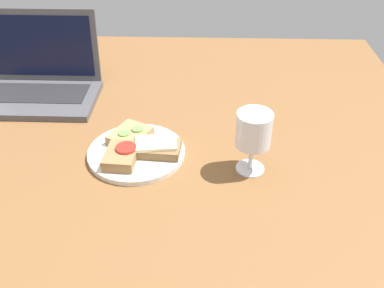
% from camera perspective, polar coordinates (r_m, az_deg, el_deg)
% --- Properties ---
extents(wooden_table, '(1.40, 1.40, 0.03)m').
position_cam_1_polar(wooden_table, '(1.02, -5.12, -1.46)').
color(wooden_table, brown).
rests_on(wooden_table, ground).
extents(plate, '(0.22, 0.22, 0.01)m').
position_cam_1_polar(plate, '(1.00, -7.41, -1.15)').
color(plate, silver).
rests_on(plate, wooden_table).
extents(sandwich_with_tomato, '(0.07, 0.10, 0.03)m').
position_cam_1_polar(sandwich_with_tomato, '(0.96, -9.38, -1.50)').
color(sandwich_with_tomato, '#937047').
rests_on(sandwich_with_tomato, plate).
extents(sandwich_with_cheese, '(0.12, 0.08, 0.03)m').
position_cam_1_polar(sandwich_with_cheese, '(0.98, -4.81, -0.42)').
color(sandwich_with_cheese, brown).
rests_on(sandwich_with_cheese, plate).
extents(sandwich_with_cucumber, '(0.11, 0.12, 0.03)m').
position_cam_1_polar(sandwich_with_cucumber, '(1.03, -8.23, 1.12)').
color(sandwich_with_cucumber, '#A88456').
rests_on(sandwich_with_cucumber, plate).
extents(wine_glass, '(0.08, 0.08, 0.14)m').
position_cam_1_polar(wine_glass, '(0.90, 8.20, 1.55)').
color(wine_glass, white).
rests_on(wine_glass, wooden_table).
extents(laptop, '(0.33, 0.23, 0.22)m').
position_cam_1_polar(laptop, '(1.28, -19.70, 7.91)').
color(laptop, '#4C4C51').
rests_on(laptop, wooden_table).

